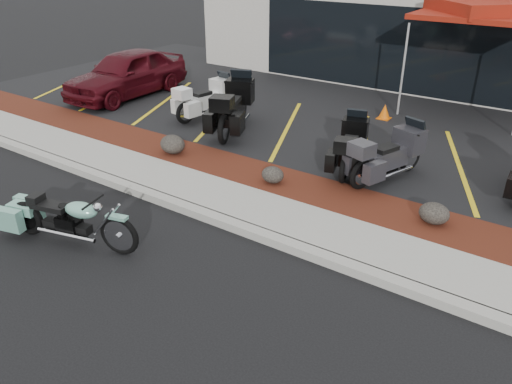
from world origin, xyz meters
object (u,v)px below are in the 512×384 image
Objects in this scene: touring_white at (224,92)px; traffic_cone at (385,112)px; hero_cruiser at (119,230)px; popup_canopy at (485,11)px; parked_car at (127,73)px.

traffic_cone is (4.02, 2.02, -0.38)m from touring_white.
hero_cruiser is 1.31× the size of touring_white.
touring_white is 4.97× the size of traffic_cone.
hero_cruiser is at bearing -83.96° from popup_canopy.
popup_canopy is (5.71, 4.12, 2.17)m from touring_white.
popup_canopy reaches higher than touring_white.
hero_cruiser is 6.51× the size of traffic_cone.
traffic_cone is at bearing -54.88° from touring_white.
parked_car is 7.95m from traffic_cone.
popup_canopy is at bearing 61.21° from hero_cruiser.
hero_cruiser is 0.62× the size of parked_car.
touring_white is 4.52m from traffic_cone.
touring_white is (-3.00, 6.59, 0.27)m from hero_cruiser.
popup_canopy is at bearing -45.62° from touring_white.
hero_cruiser reaches higher than traffic_cone.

